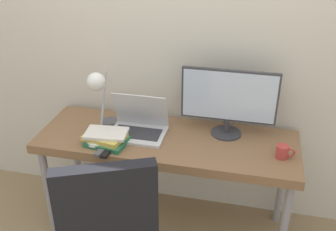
{
  "coord_description": "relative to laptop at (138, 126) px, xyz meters",
  "views": [
    {
      "loc": [
        0.5,
        -1.84,
        2.05
      ],
      "look_at": [
        0.02,
        0.26,
        0.92
      ],
      "focal_mm": 42.0,
      "sensor_mm": 36.0,
      "label": 1
    }
  ],
  "objects": [
    {
      "name": "media_remote",
      "position": [
        -0.11,
        -0.26,
        -0.04
      ],
      "size": [
        0.04,
        0.16,
        0.02
      ],
      "color": "black",
      "rests_on": "desk"
    },
    {
      "name": "book_stack",
      "position": [
        -0.16,
        -0.16,
        -0.02
      ],
      "size": [
        0.29,
        0.23,
        0.08
      ],
      "color": "#286B47",
      "rests_on": "desk"
    },
    {
      "name": "tv_remote",
      "position": [
        -0.15,
        -0.26,
        -0.04
      ],
      "size": [
        0.06,
        0.16,
        0.02
      ],
      "color": "#4C4C51",
      "rests_on": "desk"
    },
    {
      "name": "monitor",
      "position": [
        0.57,
        0.13,
        0.2
      ],
      "size": [
        0.61,
        0.2,
        0.45
      ],
      "color": "#333338",
      "rests_on": "desk"
    },
    {
      "name": "laptop",
      "position": [
        0.0,
        0.0,
        0.0
      ],
      "size": [
        0.36,
        0.26,
        0.27
      ],
      "color": "silver",
      "rests_on": "desk"
    },
    {
      "name": "wall_back",
      "position": [
        0.2,
        0.34,
        0.51
      ],
      "size": [
        8.0,
        0.05,
        2.6
      ],
      "color": "beige",
      "rests_on": "ground_plane"
    },
    {
      "name": "game_controller",
      "position": [
        -0.21,
        -0.21,
        -0.03
      ],
      "size": [
        0.14,
        0.11,
        0.04
      ],
      "color": "white",
      "rests_on": "desk"
    },
    {
      "name": "desk_lamp",
      "position": [
        -0.24,
        -0.05,
        0.27
      ],
      "size": [
        0.12,
        0.29,
        0.43
      ],
      "color": "#4C4C51",
      "rests_on": "desk"
    },
    {
      "name": "mug",
      "position": [
        0.92,
        -0.08,
        -0.01
      ],
      "size": [
        0.11,
        0.07,
        0.08
      ],
      "color": "#B23833",
      "rests_on": "desk"
    },
    {
      "name": "desk",
      "position": [
        0.2,
        -0.02,
        -0.12
      ],
      "size": [
        1.68,
        0.58,
        0.74
      ],
      "color": "brown",
      "rests_on": "ground_plane"
    }
  ]
}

